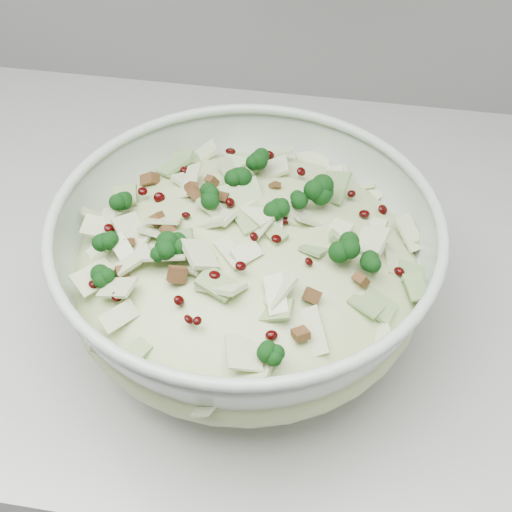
{
  "coord_description": "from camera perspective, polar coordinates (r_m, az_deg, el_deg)",
  "views": [
    {
      "loc": [
        0.45,
        1.2,
        1.41
      ],
      "look_at": [
        0.38,
        1.59,
        0.99
      ],
      "focal_mm": 50.0,
      "sensor_mm": 36.0,
      "label": 1
    }
  ],
  "objects": [
    {
      "name": "counter",
      "position": [
        1.17,
        -18.27,
        -12.67
      ],
      "size": [
        3.6,
        0.6,
        0.9
      ],
      "primitive_type": "cube",
      "color": "#A8A8A4",
      "rests_on": "floor"
    },
    {
      "name": "salad",
      "position": [
        0.58,
        -0.79,
        0.27
      ],
      "size": [
        0.37,
        0.37,
        0.13
      ],
      "rotation": [
        0.0,
        0.0,
        0.33
      ],
      "color": "#BDCF8D",
      "rests_on": "mixing_bowl"
    },
    {
      "name": "mixing_bowl",
      "position": [
        0.6,
        -0.78,
        -1.11
      ],
      "size": [
        0.33,
        0.33,
        0.13
      ],
      "rotation": [
        0.0,
        0.0,
        -0.05
      ],
      "color": "#B6C8B8",
      "rests_on": "counter"
    }
  ]
}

